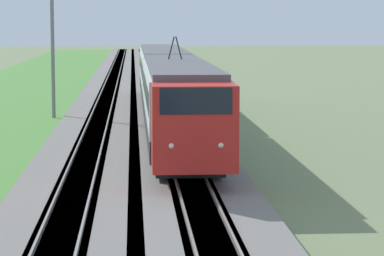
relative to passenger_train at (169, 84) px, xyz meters
name	(u,v)px	position (x,y,z in m)	size (l,w,h in m)	color
ballast_main	(105,106)	(11.89, 3.94, -2.29)	(240.00, 4.40, 0.30)	slate
ballast_adjacent	(162,105)	(11.89, 0.00, -2.29)	(240.00, 4.40, 0.30)	slate
track_main	(105,106)	(11.89, 3.94, -2.28)	(240.00, 1.57, 0.45)	#4C4238
track_adjacent	(162,105)	(11.89, 0.00, -2.28)	(240.00, 1.57, 0.45)	#4C4238
grass_verge	(7,108)	(11.89, 10.61, -2.38)	(240.00, 13.64, 0.12)	#4C8438
passenger_train	(169,84)	(0.00, 0.00, 0.00)	(42.50, 2.93, 5.19)	red
catenary_mast_mid	(53,43)	(4.60, 6.73, 2.19)	(0.22, 2.56, 8.97)	slate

